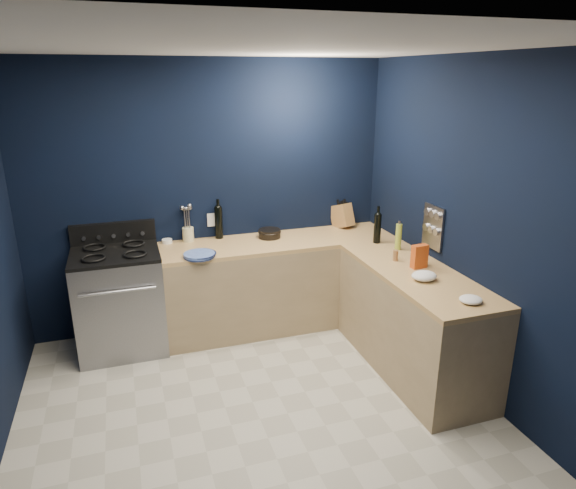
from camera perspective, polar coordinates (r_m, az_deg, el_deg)
name	(u,v)px	position (r m, az deg, el deg)	size (l,w,h in m)	color
floor	(260,420)	(4.02, -3.17, -19.10)	(3.50, 3.50, 0.02)	#B6B0A0
ceiling	(252,44)	(3.19, -4.06, 21.52)	(3.50, 3.50, 0.02)	silver
wall_back	(210,198)	(5.04, -8.71, 5.23)	(3.50, 0.02, 2.60)	black
wall_right	(478,231)	(4.16, 20.57, 1.41)	(0.02, 3.50, 2.60)	black
wall_front	(384,416)	(1.92, 10.77, -18.39)	(3.50, 0.02, 2.60)	black
cab_back	(279,284)	(5.14, -0.99, -4.51)	(2.30, 0.63, 0.86)	#9B8460
top_back	(279,242)	(4.98, -1.02, 0.26)	(2.30, 0.63, 0.04)	olive
cab_right	(412,323)	(4.51, 13.80, -8.52)	(0.63, 1.67, 0.86)	#9B8460
top_right	(417,274)	(4.33, 14.25, -3.20)	(0.63, 1.67, 0.04)	olive
gas_range	(120,303)	(4.92, -18.31, -6.21)	(0.76, 0.66, 0.92)	gray
oven_door	(121,318)	(4.64, -18.25, -7.89)	(0.59, 0.02, 0.42)	black
cooktop	(115,254)	(4.75, -18.89, -0.99)	(0.76, 0.66, 0.03)	black
backguard	(113,233)	(5.00, -19.03, 1.24)	(0.76, 0.06, 0.20)	black
spice_panel	(433,227)	(4.60, 15.98, 1.90)	(0.02, 0.28, 0.38)	gray
wall_outlet	(212,220)	(5.07, -8.55, 2.76)	(0.09, 0.02, 0.13)	white
plate_stack	(199,255)	(4.58, -9.93, -1.17)	(0.28, 0.28, 0.04)	#4655A4
ramekin	(167,241)	(5.02, -13.42, 0.37)	(0.10, 0.10, 0.04)	white
utensil_crock	(188,234)	(5.02, -11.15, 1.13)	(0.11, 0.11, 0.14)	beige
wine_bottle_back	(219,223)	(5.04, -7.79, 2.43)	(0.08, 0.08, 0.31)	black
lemon_basket	(270,234)	(5.05, -2.09, 1.24)	(0.22, 0.22, 0.08)	black
knife_block	(342,216)	(5.42, 6.09, 3.23)	(0.13, 0.22, 0.24)	olive
wine_bottle_right	(377,229)	(4.93, 10.00, 1.77)	(0.07, 0.07, 0.28)	black
oil_bottle	(398,237)	(4.78, 12.30, 0.85)	(0.06, 0.06, 0.24)	#9AB033
spice_jar_near	(395,255)	(4.51, 11.97, -1.20)	(0.04, 0.04, 0.10)	olive
spice_jar_far	(422,260)	(4.48, 14.84, -1.66)	(0.04, 0.04, 0.09)	olive
crouton_bag	(419,256)	(4.38, 14.54, -1.31)	(0.14, 0.06, 0.20)	#B51311
towel_front	(424,276)	(4.15, 15.04, -3.42)	(0.20, 0.17, 0.07)	white
towel_end	(471,300)	(3.85, 19.83, -5.83)	(0.17, 0.15, 0.05)	white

